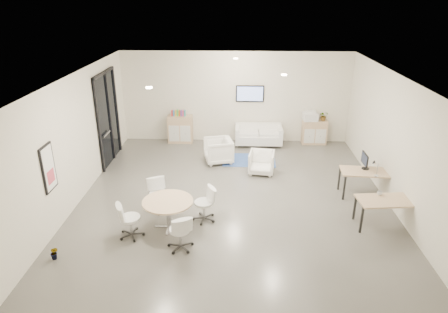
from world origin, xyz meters
TOP-DOWN VIEW (x-y plane):
  - room_shell at (0.00, 0.00)m, footprint 9.60×10.60m
  - glass_door at (-3.95, 2.51)m, footprint 0.09×1.90m
  - artwork at (-3.97, -1.60)m, footprint 0.05×0.54m
  - wall_tv at (0.50, 4.46)m, footprint 0.98×0.06m
  - ceiling_spots at (-0.20, 0.83)m, footprint 3.14×4.14m
  - sideboard_left at (-1.97, 4.25)m, footprint 0.87×0.45m
  - sideboard_right at (2.81, 4.27)m, footprint 0.86×0.42m
  - books at (-2.01, 4.25)m, footprint 0.50×0.14m
  - printer at (2.63, 4.27)m, footprint 0.53×0.46m
  - loveseat at (0.83, 4.09)m, footprint 1.64×0.82m
  - blue_rug at (0.47, 2.63)m, footprint 1.70×1.15m
  - armchair_left at (-0.52, 2.46)m, footprint 0.95×0.99m
  - armchair_right at (0.81, 1.67)m, footprint 0.81×0.77m
  - desk_rear at (3.50, 0.37)m, footprint 1.38×0.77m
  - desk_front at (3.51, -1.18)m, footprint 1.40×0.80m
  - monitor at (3.46, 0.52)m, footprint 0.20×0.50m
  - round_table at (-1.47, -1.42)m, footprint 1.15×1.15m
  - meeting_chairs at (-1.47, -1.42)m, footprint 2.33×2.33m
  - plant_cabinet at (3.10, 4.29)m, footprint 0.39×0.41m
  - plant_floor at (-3.60, -2.68)m, footprint 0.20×0.32m
  - cup at (3.40, -0.96)m, footprint 0.14×0.12m

SIDE VIEW (x-z plane):
  - blue_rug at x=0.47m, z-range 0.00..0.01m
  - plant_floor at x=-3.60m, z-range 0.00..0.13m
  - loveseat at x=0.83m, z-range 0.03..0.64m
  - armchair_right at x=0.81m, z-range 0.00..0.74m
  - meeting_chairs at x=-1.47m, z-range 0.00..0.82m
  - armchair_left at x=-0.52m, z-range 0.00..0.85m
  - sideboard_right at x=2.81m, z-range 0.00..0.86m
  - sideboard_left at x=-1.97m, z-range 0.00..0.97m
  - round_table at x=-1.47m, z-range 0.27..0.97m
  - desk_rear at x=3.50m, z-range 0.28..0.97m
  - desk_front at x=3.51m, z-range 0.28..0.97m
  - cup at x=3.40m, z-range 0.70..0.81m
  - monitor at x=3.46m, z-range 0.71..1.15m
  - plant_cabinet at x=3.10m, z-range 0.86..1.12m
  - printer at x=2.63m, z-range 0.85..1.19m
  - books at x=-2.01m, z-range 0.98..1.20m
  - glass_door at x=-3.95m, z-range 0.08..2.93m
  - artwork at x=-3.97m, z-range 1.03..2.07m
  - room_shell at x=0.00m, z-range -0.80..4.00m
  - wall_tv at x=0.50m, z-range 1.46..2.04m
  - ceiling_spots at x=-0.20m, z-range 3.17..3.20m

